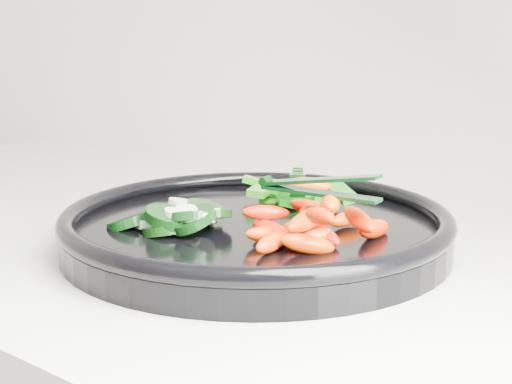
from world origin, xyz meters
The scene contains 6 objects.
veggie_tray centered at (-0.24, 1.67, 0.95)m, with size 0.46×0.46×0.04m.
cucumber_pile centered at (-0.29, 1.62, 0.96)m, with size 0.13×0.12×0.04m.
carrot_pile centered at (-0.16, 1.66, 0.97)m, with size 0.12×0.15×0.06m.
pepper_pile centered at (-0.26, 1.77, 0.96)m, with size 0.14×0.10×0.04m.
tong_carrot centered at (-0.16, 1.66, 1.00)m, with size 0.11×0.02×0.02m.
tong_pepper centered at (-0.25, 1.77, 0.98)m, with size 0.08×0.10×0.02m.
Camera 1 is at (0.17, 1.15, 1.13)m, focal length 50.00 mm.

